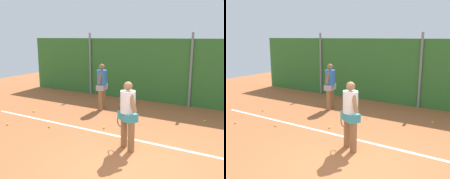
% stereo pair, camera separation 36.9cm
% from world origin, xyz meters
% --- Properties ---
extents(ground_plane, '(26.09, 26.09, 0.00)m').
position_xyz_m(ground_plane, '(0.00, 1.73, 0.00)').
color(ground_plane, '#A85B33').
extents(hedge_fence_backdrop, '(16.96, 0.25, 2.77)m').
position_xyz_m(hedge_fence_backdrop, '(0.00, 5.90, 1.38)').
color(hedge_fence_backdrop, '#33702D').
rests_on(hedge_fence_backdrop, ground_plane).
extents(fence_post_left, '(0.10, 0.10, 3.02)m').
position_xyz_m(fence_post_left, '(-4.89, 5.72, 1.51)').
color(fence_post_left, gray).
rests_on(fence_post_left, ground_plane).
extents(fence_post_center, '(0.10, 0.10, 3.02)m').
position_xyz_m(fence_post_center, '(0.00, 5.72, 1.51)').
color(fence_post_center, gray).
rests_on(fence_post_center, ground_plane).
extents(court_baseline_paint, '(12.39, 0.10, 0.01)m').
position_xyz_m(court_baseline_paint, '(0.00, 1.46, 0.00)').
color(court_baseline_paint, white).
rests_on(court_baseline_paint, ground_plane).
extents(player_foreground_near, '(0.73, 0.53, 1.77)m').
position_xyz_m(player_foreground_near, '(-0.44, 0.84, 0.99)').
color(player_foreground_near, '#8C603D').
rests_on(player_foreground_near, ground_plane).
extents(player_midcourt, '(0.41, 0.75, 1.82)m').
position_xyz_m(player_midcourt, '(-2.92, 3.63, 1.02)').
color(player_midcourt, '#8C603D').
rests_on(player_midcourt, ground_plane).
extents(tennis_ball_0, '(0.07, 0.07, 0.07)m').
position_xyz_m(tennis_ball_0, '(0.93, 4.04, 0.03)').
color(tennis_ball_0, '#CCDB33').
rests_on(tennis_ball_0, ground_plane).
extents(tennis_ball_1, '(0.07, 0.07, 0.07)m').
position_xyz_m(tennis_ball_1, '(-1.72, 1.79, 0.03)').
color(tennis_ball_1, '#CCDB33').
rests_on(tennis_ball_1, ground_plane).
extents(tennis_ball_3, '(0.07, 0.07, 0.07)m').
position_xyz_m(tennis_ball_3, '(-5.00, 1.99, 0.03)').
color(tennis_ball_3, '#CCDB33').
rests_on(tennis_ball_3, ground_plane).
extents(tennis_ball_4, '(0.07, 0.07, 0.07)m').
position_xyz_m(tennis_ball_4, '(-4.64, 0.50, 0.03)').
color(tennis_ball_4, '#CCDB33').
rests_on(tennis_ball_4, ground_plane).
extents(tennis_ball_7, '(0.07, 0.07, 0.07)m').
position_xyz_m(tennis_ball_7, '(-3.30, 1.01, 0.03)').
color(tennis_ball_7, '#CCDB33').
rests_on(tennis_ball_7, ground_plane).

